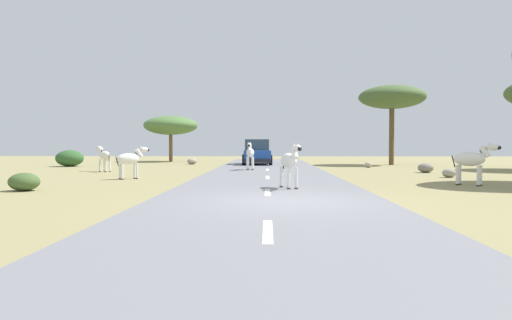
{
  "coord_description": "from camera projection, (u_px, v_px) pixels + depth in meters",
  "views": [
    {
      "loc": [
        -0.49,
        -11.35,
        1.44
      ],
      "look_at": [
        -1.08,
        12.55,
        0.63
      ],
      "focal_mm": 32.46,
      "sensor_mm": 36.0,
      "label": 1
    }
  ],
  "objects": [
    {
      "name": "zebra_2",
      "position": [
        130.0,
        159.0,
        19.12
      ],
      "size": [
        1.26,
        1.07,
        1.39
      ],
      "rotation": [
        0.0,
        0.0,
        5.38
      ],
      "color": "silver",
      "rests_on": "ground_plane"
    },
    {
      "name": "zebra_1",
      "position": [
        472.0,
        160.0,
        16.08
      ],
      "size": [
        1.37,
        1.19,
        1.53
      ],
      "rotation": [
        0.0,
        0.0,
        4.03
      ],
      "color": "silver",
      "rests_on": "ground_plane"
    },
    {
      "name": "lane_markings",
      "position": [
        268.0,
        206.0,
        10.38
      ],
      "size": [
        0.16,
        56.0,
        0.01
      ],
      "color": "silver",
      "rests_on": "road"
    },
    {
      "name": "zebra_4",
      "position": [
        250.0,
        153.0,
        25.16
      ],
      "size": [
        0.45,
        1.63,
        1.53
      ],
      "rotation": [
        0.0,
        0.0,
        3.11
      ],
      "color": "silver",
      "rests_on": "road"
    },
    {
      "name": "tree_4",
      "position": [
        171.0,
        126.0,
        38.65
      ],
      "size": [
        4.47,
        4.47,
        3.81
      ],
      "color": "brown",
      "rests_on": "ground_plane"
    },
    {
      "name": "rock_3",
      "position": [
        426.0,
        168.0,
        23.53
      ],
      "size": [
        0.78,
        0.75,
        0.49
      ],
      "primitive_type": "ellipsoid",
      "color": "gray",
      "rests_on": "ground_plane"
    },
    {
      "name": "car_0",
      "position": [
        257.0,
        153.0,
        32.38
      ],
      "size": [
        2.17,
        4.41,
        1.74
      ],
      "rotation": [
        0.0,
        0.0,
        3.19
      ],
      "color": "#1E479E",
      "rests_on": "road"
    },
    {
      "name": "zebra_0",
      "position": [
        290.0,
        161.0,
        14.55
      ],
      "size": [
        0.73,
        1.47,
        1.44
      ],
      "rotation": [
        0.0,
        0.0,
        3.47
      ],
      "color": "silver",
      "rests_on": "road"
    },
    {
      "name": "rock_1",
      "position": [
        449.0,
        173.0,
        20.08
      ],
      "size": [
        0.59,
        0.5,
        0.39
      ],
      "primitive_type": "ellipsoid",
      "color": "gray",
      "rests_on": "ground_plane"
    },
    {
      "name": "ground_plane",
      "position": [
        287.0,
        203.0,
        11.37
      ],
      "size": [
        90.0,
        90.0,
        0.0
      ],
      "primitive_type": "plane",
      "color": "#8E8456"
    },
    {
      "name": "rock_2",
      "position": [
        369.0,
        165.0,
        28.71
      ],
      "size": [
        0.46,
        0.44,
        0.36
      ],
      "primitive_type": "ellipsoid",
      "color": "#A89E8C",
      "rests_on": "ground_plane"
    },
    {
      "name": "rock_0",
      "position": [
        192.0,
        161.0,
        33.49
      ],
      "size": [
        0.7,
        0.67,
        0.44
      ],
      "primitive_type": "ellipsoid",
      "color": "gray",
      "rests_on": "ground_plane"
    },
    {
      "name": "road",
      "position": [
        268.0,
        202.0,
        11.38
      ],
      "size": [
        6.0,
        64.0,
        0.05
      ],
      "primitive_type": "cube",
      "color": "slate",
      "rests_on": "ground_plane"
    },
    {
      "name": "bush_1",
      "position": [
        70.0,
        158.0,
        30.13
      ],
      "size": [
        1.78,
        1.6,
        1.07
      ],
      "primitive_type": "ellipsoid",
      "color": "#2D5628",
      "rests_on": "ground_plane"
    },
    {
      "name": "zebra_3",
      "position": [
        104.0,
        156.0,
        24.33
      ],
      "size": [
        1.19,
        1.17,
        1.4
      ],
      "rotation": [
        0.0,
        0.0,
        0.8
      ],
      "color": "silver",
      "rests_on": "ground_plane"
    },
    {
      "name": "bush_0",
      "position": [
        24.0,
        182.0,
        14.28
      ],
      "size": [
        0.94,
        0.84,
        0.56
      ],
      "primitive_type": "ellipsoid",
      "color": "#425B2D",
      "rests_on": "ground_plane"
    },
    {
      "name": "tree_1",
      "position": [
        392.0,
        98.0,
        32.26
      ],
      "size": [
        4.6,
        4.6,
        5.55
      ],
      "color": "brown",
      "rests_on": "ground_plane"
    }
  ]
}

